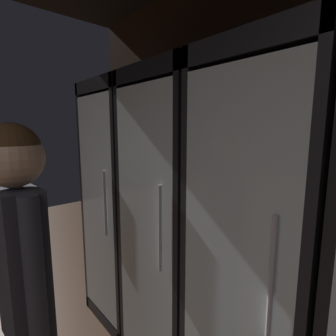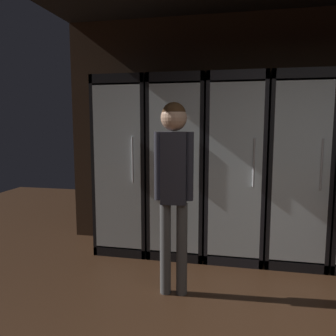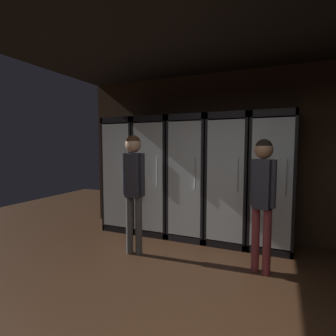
# 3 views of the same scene
# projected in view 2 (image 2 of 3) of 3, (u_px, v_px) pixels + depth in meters

# --- Properties ---
(wall_back) EXTENTS (6.00, 0.06, 2.80)m
(wall_back) POSITION_uv_depth(u_px,v_px,m) (313.00, 135.00, 3.94)
(wall_back) COLOR #382619
(wall_back) RESTS_ON ground
(cooler_far_left) EXTENTS (0.62, 0.64, 2.06)m
(cooler_far_left) POSITION_uv_depth(u_px,v_px,m) (128.00, 167.00, 4.13)
(cooler_far_left) COLOR black
(cooler_far_left) RESTS_ON ground
(cooler_left) EXTENTS (0.62, 0.64, 2.06)m
(cooler_left) POSITION_uv_depth(u_px,v_px,m) (180.00, 169.00, 4.00)
(cooler_left) COLOR black
(cooler_left) RESTS_ON ground
(cooler_center) EXTENTS (0.62, 0.64, 2.06)m
(cooler_center) POSITION_uv_depth(u_px,v_px,m) (235.00, 169.00, 3.87)
(cooler_center) COLOR black
(cooler_center) RESTS_ON ground
(cooler_right) EXTENTS (0.62, 0.64, 2.06)m
(cooler_right) POSITION_uv_depth(u_px,v_px,m) (295.00, 171.00, 3.74)
(cooler_right) COLOR black
(cooler_right) RESTS_ON ground
(shopper_far) EXTENTS (0.34, 0.23, 1.71)m
(shopper_far) POSITION_uv_depth(u_px,v_px,m) (174.00, 173.00, 2.95)
(shopper_far) COLOR #4C4C4C
(shopper_far) RESTS_ON ground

